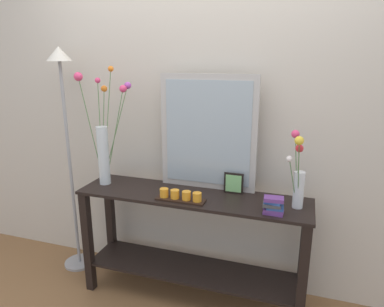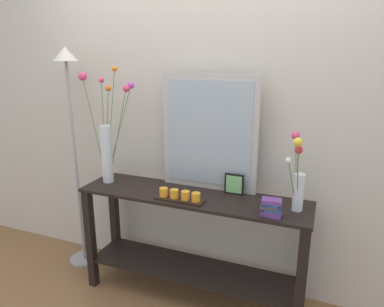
{
  "view_description": "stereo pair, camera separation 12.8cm",
  "coord_description": "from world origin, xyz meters",
  "px_view_note": "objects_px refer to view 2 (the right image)",
  "views": [
    {
      "loc": [
        0.66,
        -2.01,
        1.66
      ],
      "look_at": [
        0.0,
        0.0,
        1.06
      ],
      "focal_mm": 32.3,
      "sensor_mm": 36.0,
      "label": 1
    },
    {
      "loc": [
        0.78,
        -1.97,
        1.66
      ],
      "look_at": [
        0.0,
        0.0,
        1.06
      ],
      "focal_mm": 32.3,
      "sensor_mm": 36.0,
      "label": 2
    }
  ],
  "objects_px": {
    "console_table": "(192,235)",
    "picture_frame_small": "(234,184)",
    "vase_right": "(298,179)",
    "book_stack": "(271,208)",
    "tall_vase_left": "(107,140)",
    "candle_tray": "(180,196)",
    "mirror_leaning": "(209,133)",
    "floor_lamp": "(72,124)"
  },
  "relations": [
    {
      "from": "floor_lamp",
      "to": "book_stack",
      "type": "bearing_deg",
      "value": -7.65
    },
    {
      "from": "candle_tray",
      "to": "book_stack",
      "type": "bearing_deg",
      "value": -1.05
    },
    {
      "from": "mirror_leaning",
      "to": "book_stack",
      "type": "bearing_deg",
      "value": -30.78
    },
    {
      "from": "vase_right",
      "to": "candle_tray",
      "type": "distance_m",
      "value": 0.73
    },
    {
      "from": "vase_right",
      "to": "mirror_leaning",
      "type": "bearing_deg",
      "value": 165.25
    },
    {
      "from": "vase_right",
      "to": "tall_vase_left",
      "type": "bearing_deg",
      "value": 179.28
    },
    {
      "from": "mirror_leaning",
      "to": "tall_vase_left",
      "type": "xyz_separation_m",
      "value": [
        -0.72,
        -0.14,
        -0.08
      ]
    },
    {
      "from": "tall_vase_left",
      "to": "floor_lamp",
      "type": "bearing_deg",
      "value": 169.61
    },
    {
      "from": "mirror_leaning",
      "to": "tall_vase_left",
      "type": "distance_m",
      "value": 0.73
    },
    {
      "from": "picture_frame_small",
      "to": "floor_lamp",
      "type": "xyz_separation_m",
      "value": [
        -1.27,
        -0.03,
        0.32
      ]
    },
    {
      "from": "tall_vase_left",
      "to": "mirror_leaning",
      "type": "bearing_deg",
      "value": 11.12
    },
    {
      "from": "mirror_leaning",
      "to": "tall_vase_left",
      "type": "relative_size",
      "value": 0.95
    },
    {
      "from": "vase_right",
      "to": "floor_lamp",
      "type": "bearing_deg",
      "value": 177.2
    },
    {
      "from": "tall_vase_left",
      "to": "picture_frame_small",
      "type": "bearing_deg",
      "value": 5.89
    },
    {
      "from": "mirror_leaning",
      "to": "book_stack",
      "type": "height_order",
      "value": "mirror_leaning"
    },
    {
      "from": "candle_tray",
      "to": "console_table",
      "type": "bearing_deg",
      "value": 70.14
    },
    {
      "from": "console_table",
      "to": "book_stack",
      "type": "distance_m",
      "value": 0.65
    },
    {
      "from": "picture_frame_small",
      "to": "book_stack",
      "type": "relative_size",
      "value": 1.14
    },
    {
      "from": "console_table",
      "to": "picture_frame_small",
      "type": "bearing_deg",
      "value": 24.39
    },
    {
      "from": "mirror_leaning",
      "to": "picture_frame_small",
      "type": "relative_size",
      "value": 5.51
    },
    {
      "from": "tall_vase_left",
      "to": "picture_frame_small",
      "type": "xyz_separation_m",
      "value": [
        0.91,
        0.09,
        -0.24
      ]
    },
    {
      "from": "picture_frame_small",
      "to": "mirror_leaning",
      "type": "bearing_deg",
      "value": 166.42
    },
    {
      "from": "mirror_leaning",
      "to": "candle_tray",
      "type": "xyz_separation_m",
      "value": [
        -0.1,
        -0.27,
        -0.36
      ]
    },
    {
      "from": "book_stack",
      "to": "vase_right",
      "type": "bearing_deg",
      "value": 46.18
    },
    {
      "from": "candle_tray",
      "to": "book_stack",
      "type": "relative_size",
      "value": 2.56
    },
    {
      "from": "floor_lamp",
      "to": "picture_frame_small",
      "type": "bearing_deg",
      "value": 1.31
    },
    {
      "from": "picture_frame_small",
      "to": "book_stack",
      "type": "distance_m",
      "value": 0.37
    },
    {
      "from": "mirror_leaning",
      "to": "book_stack",
      "type": "xyz_separation_m",
      "value": [
        0.48,
        -0.28,
        -0.34
      ]
    },
    {
      "from": "console_table",
      "to": "vase_right",
      "type": "xyz_separation_m",
      "value": [
        0.66,
        0.0,
        0.5
      ]
    },
    {
      "from": "mirror_leaning",
      "to": "picture_frame_small",
      "type": "bearing_deg",
      "value": -13.58
    },
    {
      "from": "vase_right",
      "to": "candle_tray",
      "type": "xyz_separation_m",
      "value": [
        -0.7,
        -0.12,
        -0.17
      ]
    },
    {
      "from": "console_table",
      "to": "picture_frame_small",
      "type": "relative_size",
      "value": 10.94
    },
    {
      "from": "console_table",
      "to": "tall_vase_left",
      "type": "relative_size",
      "value": 1.88
    },
    {
      "from": "candle_tray",
      "to": "picture_frame_small",
      "type": "bearing_deg",
      "value": 37.67
    },
    {
      "from": "console_table",
      "to": "tall_vase_left",
      "type": "xyz_separation_m",
      "value": [
        -0.66,
        0.02,
        0.61
      ]
    },
    {
      "from": "console_table",
      "to": "mirror_leaning",
      "type": "distance_m",
      "value": 0.71
    },
    {
      "from": "vase_right",
      "to": "book_stack",
      "type": "height_order",
      "value": "vase_right"
    },
    {
      "from": "book_stack",
      "to": "picture_frame_small",
      "type": "bearing_deg",
      "value": 140.0
    },
    {
      "from": "tall_vase_left",
      "to": "candle_tray",
      "type": "bearing_deg",
      "value": -12.1
    },
    {
      "from": "console_table",
      "to": "vase_right",
      "type": "bearing_deg",
      "value": 0.36
    },
    {
      "from": "mirror_leaning",
      "to": "candle_tray",
      "type": "distance_m",
      "value": 0.46
    },
    {
      "from": "book_stack",
      "to": "floor_lamp",
      "type": "distance_m",
      "value": 1.6
    }
  ]
}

